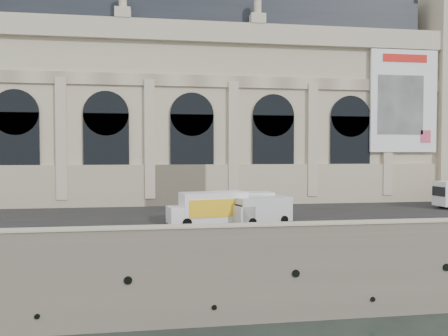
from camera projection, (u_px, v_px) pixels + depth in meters
name	position (u px, v px, depth m)	size (l,w,h in m)	color
ground	(269.00, 323.00, 31.68)	(260.00, 260.00, 0.00)	black
quay	(212.00, 215.00, 66.19)	(160.00, 70.00, 6.00)	#776C5B
street	(236.00, 214.00, 45.32)	(160.00, 24.00, 0.06)	#2D2D2D
parapet	(267.00, 231.00, 32.04)	(160.00, 1.40, 1.21)	#776C5B
museum	(173.00, 100.00, 60.66)	(69.00, 18.70, 29.10)	beige
van_b	(260.00, 210.00, 39.41)	(5.71, 3.53, 2.39)	silver
van_c	(239.00, 206.00, 41.66)	(6.03, 2.73, 2.63)	white
box_truck	(209.00, 208.00, 39.24)	(7.40, 3.69, 2.86)	white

